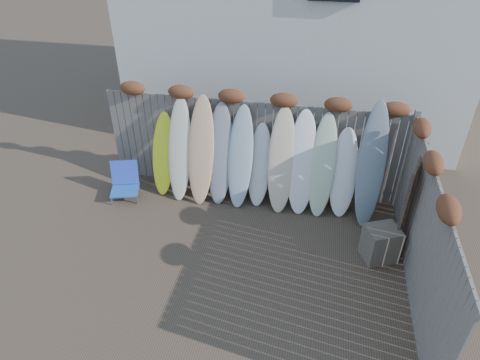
% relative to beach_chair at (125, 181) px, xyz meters
% --- Properties ---
extents(ground, '(80.00, 80.00, 0.00)m').
position_rel_beach_chair_xyz_m(ground, '(2.52, -1.63, -0.34)').
color(ground, '#493A2D').
extents(back_fence, '(6.05, 0.28, 2.24)m').
position_rel_beach_chair_xyz_m(back_fence, '(2.58, 0.77, 0.84)').
color(back_fence, slate).
rests_on(back_fence, ground).
extents(right_fence, '(0.28, 4.40, 2.24)m').
position_rel_beach_chair_xyz_m(right_fence, '(5.52, -1.37, 0.80)').
color(right_fence, slate).
rests_on(right_fence, ground).
extents(beach_chair, '(0.69, 0.72, 0.73)m').
position_rel_beach_chair_xyz_m(beach_chair, '(0.00, 0.00, 0.00)').
color(beach_chair, '#235AB1').
rests_on(beach_chair, ground).
extents(wooden_crate, '(0.68, 0.64, 0.64)m').
position_rel_beach_chair_xyz_m(wooden_crate, '(5.08, -0.87, -0.02)').
color(wooden_crate, '#463E34').
rests_on(wooden_crate, ground).
extents(lattice_panel, '(0.43, 1.12, 1.75)m').
position_rel_beach_chair_xyz_m(lattice_panel, '(5.50, -0.28, 0.53)').
color(lattice_panel, brown).
rests_on(lattice_panel, ground).
extents(surfboard_0, '(0.51, 0.64, 1.70)m').
position_rel_beach_chair_xyz_m(surfboard_0, '(0.75, 0.40, 0.51)').
color(surfboard_0, '#F7FF21').
rests_on(surfboard_0, ground).
extents(surfboard_1, '(0.48, 0.73, 2.06)m').
position_rel_beach_chair_xyz_m(surfboard_1, '(1.14, 0.34, 0.69)').
color(surfboard_1, beige).
rests_on(surfboard_1, ground).
extents(surfboard_2, '(0.53, 0.76, 2.14)m').
position_rel_beach_chair_xyz_m(surfboard_2, '(1.59, 0.31, 0.73)').
color(surfboard_2, '#EEC587').
rests_on(surfboard_2, ground).
extents(surfboard_3, '(0.53, 0.72, 2.00)m').
position_rel_beach_chair_xyz_m(surfboard_3, '(1.96, 0.37, 0.66)').
color(surfboard_3, gray).
rests_on(surfboard_3, ground).
extents(surfboard_4, '(0.51, 0.73, 2.00)m').
position_rel_beach_chair_xyz_m(surfboard_4, '(2.38, 0.33, 0.66)').
color(surfboard_4, '#A7BACD').
rests_on(surfboard_4, ground).
extents(surfboard_5, '(0.46, 0.61, 1.65)m').
position_rel_beach_chair_xyz_m(surfboard_5, '(2.75, 0.40, 0.49)').
color(surfboard_5, silver).
rests_on(surfboard_5, ground).
extents(surfboard_6, '(0.56, 0.75, 2.04)m').
position_rel_beach_chair_xyz_m(surfboard_6, '(3.19, 0.33, 0.68)').
color(surfboard_6, beige).
rests_on(surfboard_6, ground).
extents(surfboard_7, '(0.59, 0.75, 2.00)m').
position_rel_beach_chair_xyz_m(surfboard_7, '(3.58, 0.36, 0.66)').
color(surfboard_7, white).
rests_on(surfboard_7, ground).
extents(surfboard_8, '(0.49, 0.71, 1.98)m').
position_rel_beach_chair_xyz_m(surfboard_8, '(3.97, 0.36, 0.65)').
color(surfboard_8, beige).
rests_on(surfboard_8, ground).
extents(surfboard_9, '(0.55, 0.65, 1.71)m').
position_rel_beach_chair_xyz_m(surfboard_9, '(4.38, 0.40, 0.52)').
color(surfboard_9, white).
rests_on(surfboard_9, ground).
extents(surfboard_10, '(0.50, 0.81, 2.31)m').
position_rel_beach_chair_xyz_m(surfboard_10, '(4.84, 0.28, 0.82)').
color(surfboard_10, slate).
rests_on(surfboard_10, ground).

